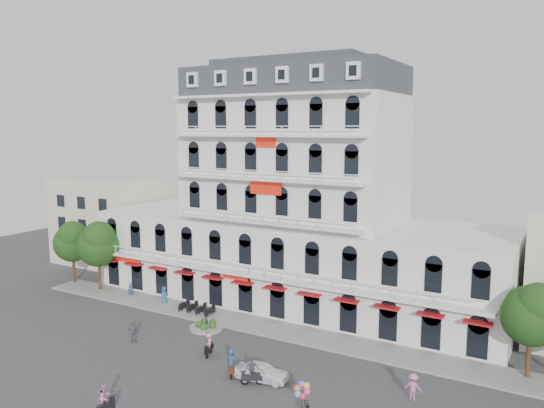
% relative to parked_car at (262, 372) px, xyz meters
% --- Properties ---
extents(ground, '(120.00, 120.00, 0.00)m').
position_rel_parked_car_xyz_m(ground, '(-6.80, 0.26, -0.70)').
color(ground, '#38383A').
rests_on(ground, ground).
extents(sidewalk, '(53.00, 4.00, 0.16)m').
position_rel_parked_car_xyz_m(sidewalk, '(-6.80, 9.26, -0.62)').
color(sidewalk, gray).
rests_on(sidewalk, ground).
extents(main_building, '(45.00, 15.00, 25.80)m').
position_rel_parked_car_xyz_m(main_building, '(-6.80, 18.25, 9.26)').
color(main_building, silver).
rests_on(main_building, ground).
extents(flank_building_west, '(14.00, 10.00, 12.00)m').
position_rel_parked_car_xyz_m(flank_building_west, '(-36.80, 20.26, 5.30)').
color(flank_building_west, beige).
rests_on(flank_building_west, ground).
extents(traffic_island, '(3.20, 3.20, 1.60)m').
position_rel_parked_car_xyz_m(traffic_island, '(-9.80, 6.26, -0.44)').
color(traffic_island, gray).
rests_on(traffic_island, ground).
extents(parked_scooter_row, '(4.40, 1.80, 1.10)m').
position_rel_parked_car_xyz_m(parked_scooter_row, '(-13.15, 9.06, -0.70)').
color(parked_scooter_row, black).
rests_on(parked_scooter_row, ground).
extents(tree_west_outer, '(4.50, 4.48, 7.76)m').
position_rel_parked_car_xyz_m(tree_west_outer, '(-32.75, 10.24, 4.65)').
color(tree_west_outer, '#382314').
rests_on(tree_west_outer, ground).
extents(tree_west_inner, '(4.76, 4.76, 8.25)m').
position_rel_parked_car_xyz_m(tree_west_inner, '(-27.75, 9.74, 4.99)').
color(tree_west_inner, '#382314').
rests_on(tree_west_inner, ground).
extents(tree_east_inner, '(4.40, 4.37, 7.57)m').
position_rel_parked_car_xyz_m(tree_east_inner, '(17.25, 10.24, 4.52)').
color(tree_east_inner, '#382314').
rests_on(tree_east_inner, ground).
extents(parked_car, '(4.32, 2.37, 1.39)m').
position_rel_parked_car_xyz_m(parked_car, '(0.00, 0.00, 0.00)').
color(parked_car, white).
rests_on(parked_car, ground).
extents(rider_southwest, '(0.68, 1.70, 2.17)m').
position_rel_parked_car_xyz_m(rider_southwest, '(-6.38, -9.33, 0.41)').
color(rider_southwest, black).
rests_on(rider_southwest, ground).
extents(rider_east, '(1.10, 1.50, 2.13)m').
position_rel_parked_car_xyz_m(rider_east, '(-2.41, -0.47, 0.36)').
color(rider_east, maroon).
rests_on(rider_east, ground).
extents(rider_northeast, '(1.50, 1.10, 2.08)m').
position_rel_parked_car_xyz_m(rider_northeast, '(-0.27, -0.92, 0.31)').
color(rider_northeast, black).
rests_on(rider_northeast, ground).
extents(rider_center, '(0.81, 1.65, 1.94)m').
position_rel_parked_car_xyz_m(rider_center, '(-6.07, 1.61, 0.30)').
color(rider_center, black).
rests_on(rider_center, ground).
extents(pedestrian_left, '(0.97, 0.66, 1.92)m').
position_rel_parked_car_xyz_m(pedestrian_left, '(-18.06, 9.76, 0.26)').
color(pedestrian_left, '#275777').
rests_on(pedestrian_left, ground).
extents(pedestrian_mid, '(1.21, 0.70, 1.94)m').
position_rel_parked_car_xyz_m(pedestrian_mid, '(-13.49, 0.52, 0.27)').
color(pedestrian_mid, slate).
rests_on(pedestrian_mid, ground).
extents(pedestrian_right, '(1.25, 0.72, 1.92)m').
position_rel_parked_car_xyz_m(pedestrian_right, '(10.58, 2.77, 0.26)').
color(pedestrian_right, '#C7699F').
rests_on(pedestrian_right, ground).
extents(pedestrian_far, '(0.69, 0.62, 1.58)m').
position_rel_parked_car_xyz_m(pedestrian_far, '(-22.98, 9.76, 0.09)').
color(pedestrian_far, navy).
rests_on(pedestrian_far, ground).
extents(balloon_vendor, '(1.40, 1.29, 2.45)m').
position_rel_parked_car_xyz_m(balloon_vendor, '(5.23, -3.43, 0.60)').
color(balloon_vendor, '#4C4D52').
rests_on(balloon_vendor, ground).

